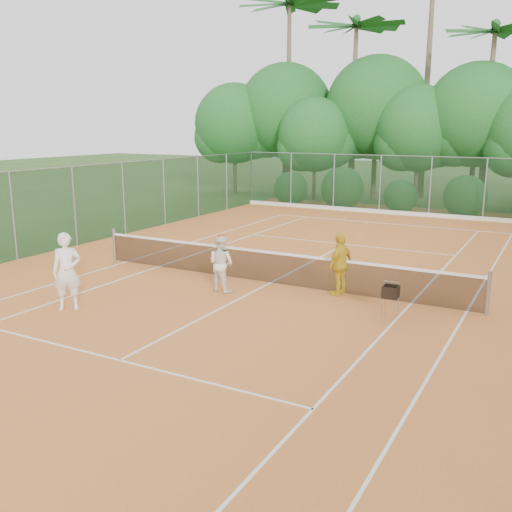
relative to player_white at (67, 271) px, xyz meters
The scene contains 14 objects.
ground 5.70m from the player_white, 53.59° to the left, with size 120.00×120.00×0.00m, color #2C4E1B.
clay_court 5.70m from the player_white, 53.59° to the left, with size 18.00×36.00×0.02m, color orange.
tennis_net 5.63m from the player_white, 53.59° to the left, with size 11.97×0.10×1.10m.
player_white is the anchor object (origin of this frame).
player_center_grp 4.05m from the player_white, 51.46° to the left, with size 0.85×0.70×1.60m.
player_yellow 7.07m from the player_white, 38.56° to the left, with size 0.99×0.41×1.69m, color gold.
ball_hopper 7.93m from the player_white, 23.65° to the left, with size 0.35×0.35×0.79m.
stray_ball_a 16.25m from the player_white, 81.00° to the left, with size 0.07×0.07×0.07m, color #D2E334.
stray_ball_b 16.95m from the player_white, 86.16° to the left, with size 0.07×0.07×0.07m, color #D3F038.
stray_ball_c 13.31m from the player_white, 75.86° to the left, with size 0.07×0.07×0.07m, color yellow.
court_markings 5.69m from the player_white, 53.59° to the left, with size 11.03×23.83×0.01m.
fence_back 19.81m from the player_white, 80.31° to the left, with size 18.07×0.07×3.00m.
fence_left 6.44m from the player_white, 151.98° to the left, with size 0.07×33.07×3.00m.
tropical_treeline 25.53m from the player_white, 79.10° to the left, with size 32.10×8.49×15.03m.
Camera 1 is at (7.36, -14.26, 4.51)m, focal length 40.00 mm.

